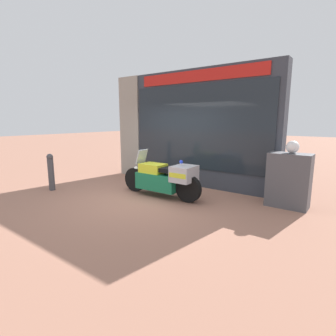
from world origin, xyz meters
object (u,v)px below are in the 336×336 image
paramedic_motorcycle (164,178)px  utility_cabinet (289,180)px  street_bollard (51,171)px  white_helmet (293,147)px

paramedic_motorcycle → utility_cabinet: bearing=-159.6°
paramedic_motorcycle → utility_cabinet: size_ratio=1.93×
utility_cabinet → street_bollard: utility_cabinet is taller
white_helmet → street_bollard: (-5.75, -2.49, -0.84)m
paramedic_motorcycle → utility_cabinet: utility_cabinet is taller
white_helmet → street_bollard: bearing=-156.6°
utility_cabinet → street_bollard: (-5.73, -2.47, -0.08)m
white_helmet → street_bollard: size_ratio=0.27×
street_bollard → white_helmet: bearing=23.4°
street_bollard → utility_cabinet: bearing=23.3°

